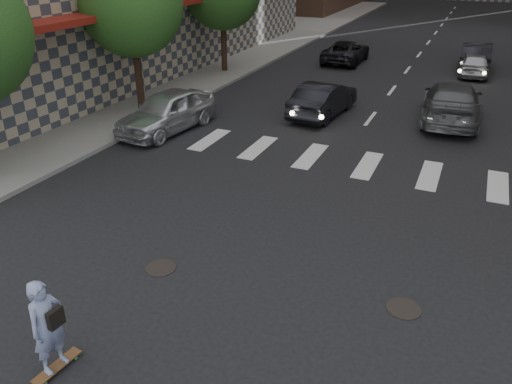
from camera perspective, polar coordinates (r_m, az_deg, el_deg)
ground at (r=10.04m, az=-4.94°, el=-14.95°), size 160.00×160.00×0.00m
sidewalk_left at (r=32.88m, az=-10.80°, el=14.53°), size 13.00×80.00×0.15m
manhole_b at (r=11.70m, az=-10.83°, el=-8.50°), size 0.70×0.70×0.02m
manhole_c at (r=10.79m, az=16.51°, el=-12.65°), size 0.70×0.70×0.02m
skateboarder at (r=9.18m, az=-22.70°, el=-14.00°), size 0.50×0.95×1.85m
silver_sedan at (r=19.99m, az=-10.12°, el=9.08°), size 2.42×4.82×1.58m
traffic_car_a at (r=21.77m, az=7.70°, el=10.48°), size 1.94×4.48×1.43m
traffic_car_b at (r=22.35m, az=21.45°, el=9.55°), size 2.61×5.67×1.61m
traffic_car_c at (r=32.59m, az=10.25°, el=15.52°), size 2.21×4.75×1.32m
traffic_car_d at (r=31.17m, az=23.64°, el=13.30°), size 1.84×3.97×1.32m
traffic_car_e at (r=33.14m, az=23.81°, el=14.10°), size 1.73×4.60×1.50m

